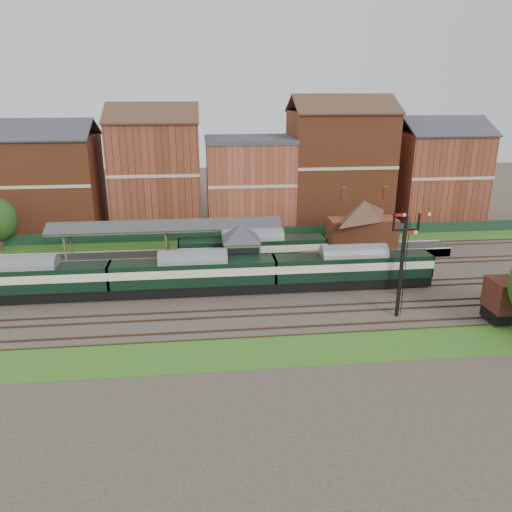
{
  "coord_description": "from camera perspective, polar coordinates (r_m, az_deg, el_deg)",
  "views": [
    {
      "loc": [
        -6.81,
        -45.56,
        19.36
      ],
      "look_at": [
        -1.58,
        2.0,
        3.0
      ],
      "focal_mm": 35.0,
      "sensor_mm": 36.0,
      "label": 1
    }
  ],
  "objects": [
    {
      "name": "dmu_train",
      "position": [
        48.71,
        -7.15,
        -1.96
      ],
      "size": [
        47.58,
        2.51,
        3.65
      ],
      "color": "black",
      "rests_on": "ground"
    },
    {
      "name": "grass_back",
      "position": [
        64.88,
        0.03,
        1.54
      ],
      "size": [
        90.0,
        4.5,
        0.06
      ],
      "primitive_type": "cube",
      "color": "#2D6619",
      "rests_on": "ground"
    },
    {
      "name": "grass_front",
      "position": [
        39.32,
        4.6,
        -10.63
      ],
      "size": [
        90.0,
        5.0,
        0.06
      ],
      "primitive_type": "cube",
      "color": "#2D6619",
      "rests_on": "ground"
    },
    {
      "name": "town_backdrop",
      "position": [
        71.94,
        -0.9,
        8.98
      ],
      "size": [
        69.0,
        10.0,
        16.0
      ],
      "color": "#964626",
      "rests_on": "ground"
    },
    {
      "name": "fence",
      "position": [
        66.58,
        -0.16,
        2.64
      ],
      "size": [
        90.0,
        0.12,
        1.5
      ],
      "primitive_type": "cube",
      "color": "#193823",
      "rests_on": "ground"
    },
    {
      "name": "canopy",
      "position": [
        57.4,
        -10.27,
        3.65
      ],
      "size": [
        26.0,
        3.89,
        4.08
      ],
      "color": "brown",
      "rests_on": "platform"
    },
    {
      "name": "station_building",
      "position": [
        60.42,
        12.11,
        3.68
      ],
      "size": [
        8.1,
        8.1,
        5.9
      ],
      "color": "#964626",
      "rests_on": "platform"
    },
    {
      "name": "brick_hut",
      "position": [
        53.4,
        6.88,
        -1.15
      ],
      "size": [
        3.2,
        2.64,
        2.94
      ],
      "color": "brown",
      "rests_on": "ground"
    },
    {
      "name": "platform",
      "position": [
        58.46,
        -4.17,
        0.0
      ],
      "size": [
        55.0,
        3.4,
        1.0
      ],
      "primitive_type": "cube",
      "color": "#2D2D2D",
      "rests_on": "ground"
    },
    {
      "name": "platform_railcar",
      "position": [
        55.07,
        -0.39,
        0.72
      ],
      "size": [
        16.23,
        2.56,
        3.74
      ],
      "color": "black",
      "rests_on": "ground"
    },
    {
      "name": "ground",
      "position": [
        49.97,
        2.05,
        -3.93
      ],
      "size": [
        160.0,
        160.0,
        0.0
      ],
      "primitive_type": "plane",
      "color": "#473D33",
      "rests_on": "ground"
    },
    {
      "name": "semaphore_bracket",
      "position": [
        49.26,
        16.54,
        0.67
      ],
      "size": [
        3.6,
        0.25,
        8.18
      ],
      "color": "black",
      "rests_on": "ground"
    },
    {
      "name": "semaphore_siding",
      "position": [
        44.73,
        16.25,
        -1.78
      ],
      "size": [
        1.23,
        0.25,
        8.0
      ],
      "color": "black",
      "rests_on": "ground"
    },
    {
      "name": "signal_box",
      "position": [
        51.56,
        -1.72,
        0.59
      ],
      "size": [
        5.4,
        5.4,
        6.0
      ],
      "color": "#5C684A",
      "rests_on": "ground"
    }
  ]
}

